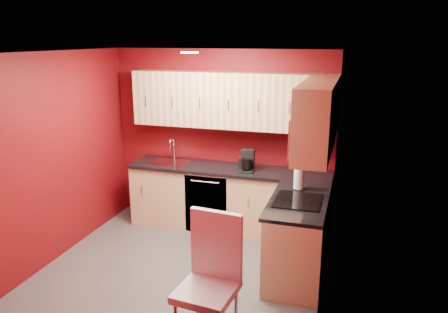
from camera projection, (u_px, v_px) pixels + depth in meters
The scene contains 21 objects.
floor at pixel (185, 267), 5.21m from camera, with size 3.20×3.20×0.00m, color #4C4947.
ceiling at pixel (179, 52), 4.55m from camera, with size 3.20×3.20×0.00m, color white.
wall_back at pixel (222, 138), 6.26m from camera, with size 3.20×3.20×0.00m, color #62090B.
wall_front at pixel (111, 218), 3.50m from camera, with size 3.20×3.20×0.00m, color #62090B.
wall_left at pixel (61, 156), 5.33m from camera, with size 3.00×3.00×0.00m, color #62090B.
wall_right at pixel (328, 180), 4.43m from camera, with size 3.00×3.00×0.00m, color #62090B.
base_cabinets_back at pixel (229, 200), 6.15m from camera, with size 2.80×0.60×0.87m, color tan.
base_cabinets_right at pixel (298, 239), 4.96m from camera, with size 0.60×1.30×0.87m, color tan.
countertop_back at pixel (229, 169), 6.01m from camera, with size 2.80×0.63×0.04m, color black.
countertop_right at pixel (299, 202), 4.83m from camera, with size 0.63×1.27×0.04m, color black.
upper_cabinets_back at pixel (232, 100), 5.89m from camera, with size 2.80×0.35×0.75m, color #D8B67A.
upper_cabinets_right at pixel (318, 110), 4.72m from camera, with size 0.35×1.55×0.75m.
microwave at pixel (312, 135), 4.56m from camera, with size 0.42×0.76×0.42m.
cooktop at pixel (298, 201), 4.79m from camera, with size 0.50×0.55×0.01m, color black.
sink at pixel (169, 160), 6.27m from camera, with size 0.52×0.42×0.35m.
dishwasher_front at pixel (206, 205), 5.95m from camera, with size 0.60×0.02×0.82m, color black.
downlight at pixel (190, 53), 4.83m from camera, with size 0.20×0.20×0.01m, color white.
coffee_maker at pixel (247, 161), 5.80m from camera, with size 0.17×0.23×0.29m, color black, non-canonical shape.
napkin_holder at pixel (245, 163), 5.96m from camera, with size 0.14×0.14×0.15m, color black, non-canonical shape.
paper_towel at pixel (299, 178), 5.13m from camera, with size 0.16×0.16×0.28m, color silver, non-canonical shape.
dining_chair at pixel (206, 285), 3.75m from camera, with size 0.48×0.50×1.19m, color silver, non-canonical shape.
Camera 1 is at (1.82, -4.33, 2.65)m, focal length 35.00 mm.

